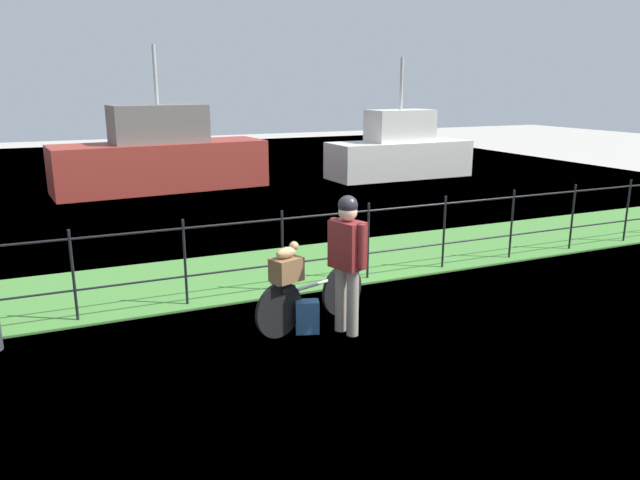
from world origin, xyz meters
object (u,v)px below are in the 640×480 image
object	(u,v)px
bicycle_main	(311,299)
terrier_dog	(288,251)
moored_boat_mid	(161,158)
moored_boat_near	(399,152)
wooden_crate	(286,269)
cyclist_person	(347,253)
backpack_on_paving	(307,317)

from	to	relation	value
bicycle_main	terrier_dog	world-z (taller)	terrier_dog
bicycle_main	terrier_dog	bearing A→B (deg)	-161.18
bicycle_main	terrier_dog	distance (m)	0.76
moored_boat_mid	terrier_dog	bearing A→B (deg)	-92.36
moored_boat_near	moored_boat_mid	size ratio (longest dim) A/B	0.78
bicycle_main	wooden_crate	xyz separation A→B (m)	(-0.37, -0.12, 0.46)
bicycle_main	wooden_crate	bearing A→B (deg)	-161.18
cyclist_person	wooden_crate	bearing A→B (deg)	159.77
backpack_on_paving	bicycle_main	bearing A→B (deg)	-106.22
bicycle_main	wooden_crate	size ratio (longest dim) A/B	4.72
cyclist_person	backpack_on_paving	xyz separation A→B (m)	(-0.43, 0.20, -0.80)
bicycle_main	moored_boat_mid	size ratio (longest dim) A/B	0.27
wooden_crate	backpack_on_paving	xyz separation A→B (m)	(0.24, -0.04, -0.61)
terrier_dog	backpack_on_paving	xyz separation A→B (m)	(0.22, -0.05, -0.83)
bicycle_main	moored_boat_mid	distance (m)	10.99
wooden_crate	moored_boat_mid	xyz separation A→B (m)	(0.48, 11.11, 0.09)
wooden_crate	backpack_on_paving	bearing A→B (deg)	-9.97
wooden_crate	bicycle_main	bearing A→B (deg)	18.82
cyclist_person	moored_boat_near	size ratio (longest dim) A/B	0.36
bicycle_main	terrier_dog	size ratio (longest dim) A/B	5.09
wooden_crate	terrier_dog	xyz separation A→B (m)	(0.02, 0.01, 0.22)
moored_boat_near	cyclist_person	bearing A→B (deg)	-124.21
wooden_crate	moored_boat_near	xyz separation A→B (m)	(7.91, 10.41, -0.01)
moored_boat_mid	wooden_crate	bearing A→B (deg)	-92.48
bicycle_main	backpack_on_paving	bearing A→B (deg)	-125.89
moored_boat_near	moored_boat_mid	xyz separation A→B (m)	(-7.43, 0.70, 0.10)
terrier_dog	backpack_on_paving	bearing A→B (deg)	-12.99
bicycle_main	moored_boat_near	bearing A→B (deg)	53.72
bicycle_main	moored_boat_near	size ratio (longest dim) A/B	0.35
cyclist_person	moored_boat_mid	bearing A→B (deg)	90.95
terrier_dog	moored_boat_mid	xyz separation A→B (m)	(0.46, 11.10, -0.13)
bicycle_main	backpack_on_paving	size ratio (longest dim) A/B	4.12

